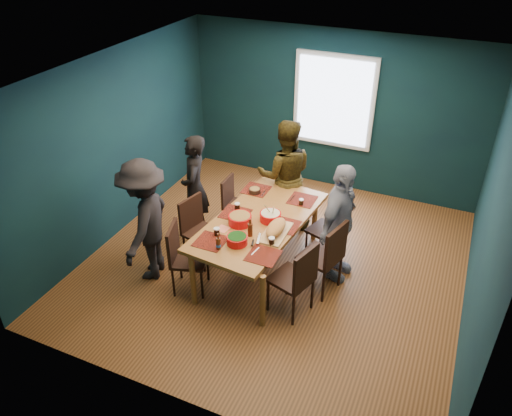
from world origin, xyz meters
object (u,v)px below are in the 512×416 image
(chair_left_mid, at_px, (197,225))
(dining_table, at_px, (259,224))
(chair_right_near, at_px, (298,276))
(bowl_dumpling, at_px, (270,216))
(chair_right_mid, at_px, (327,253))
(chair_left_far, at_px, (233,200))
(person_back, at_px, (285,175))
(person_near_left, at_px, (145,221))
(person_right, at_px, (339,223))
(bowl_salad, at_px, (240,219))
(cutting_board, at_px, (276,229))
(chair_right_far, at_px, (331,227))
(bowl_herbs, at_px, (237,239))
(chair_left_near, at_px, (182,253))
(person_far_left, at_px, (195,187))

(chair_left_mid, bearing_deg, dining_table, 22.08)
(chair_right_near, height_order, bowl_dumpling, bowl_dumpling)
(chair_left_mid, height_order, chair_right_mid, chair_right_mid)
(dining_table, distance_m, chair_left_far, 1.11)
(dining_table, xyz_separation_m, person_back, (-0.09, 1.17, 0.14))
(chair_left_far, relative_size, person_back, 0.49)
(chair_left_far, height_order, person_near_left, person_near_left)
(chair_left_mid, distance_m, bowl_dumpling, 1.08)
(chair_right_near, distance_m, bowl_dumpling, 0.95)
(person_right, bearing_deg, person_back, 59.03)
(bowl_salad, height_order, cutting_board, cutting_board)
(chair_left_far, height_order, chair_right_far, chair_right_far)
(person_near_left, xyz_separation_m, bowl_dumpling, (1.44, 0.73, 0.02))
(bowl_herbs, bearing_deg, chair_right_near, -1.62)
(chair_left_mid, bearing_deg, chair_right_far, 36.75)
(dining_table, bearing_deg, chair_left_mid, -165.88)
(bowl_salad, bearing_deg, person_near_left, -155.80)
(person_near_left, distance_m, bowl_salad, 1.22)
(chair_right_far, bearing_deg, chair_left_near, -120.78)
(bowl_herbs, bearing_deg, dining_table, 86.58)
(person_back, bearing_deg, chair_right_mid, 106.82)
(chair_right_far, bearing_deg, person_back, 165.71)
(chair_left_far, relative_size, chair_left_mid, 0.89)
(dining_table, bearing_deg, chair_left_far, 140.74)
(chair_right_mid, bearing_deg, dining_table, -168.79)
(chair_right_near, xyz_separation_m, person_back, (-0.86, 1.79, 0.28))
(person_back, bearing_deg, cutting_board, 82.97)
(person_far_left, relative_size, bowl_dumpling, 5.74)
(bowl_herbs, bearing_deg, chair_left_mid, 151.05)
(chair_left_near, distance_m, chair_right_mid, 1.83)
(person_far_left, distance_m, cutting_board, 1.63)
(chair_left_near, height_order, cutting_board, cutting_board)
(chair_left_mid, relative_size, person_right, 0.57)
(bowl_salad, bearing_deg, chair_right_far, 37.70)
(chair_right_far, bearing_deg, chair_right_near, -74.31)
(bowl_salad, bearing_deg, chair_left_far, 120.87)
(person_right, height_order, bowl_herbs, person_right)
(person_right, relative_size, bowl_salad, 5.48)
(chair_left_near, height_order, person_far_left, person_far_left)
(bowl_salad, xyz_separation_m, bowl_dumpling, (0.33, 0.23, -0.00))
(person_right, distance_m, cutting_board, 0.84)
(chair_left_mid, relative_size, bowl_dumpling, 3.40)
(chair_right_far, xyz_separation_m, bowl_dumpling, (-0.68, -0.55, 0.33))
(person_near_left, distance_m, bowl_dumpling, 1.61)
(dining_table, distance_m, person_back, 1.18)
(bowl_herbs, bearing_deg, person_far_left, 139.50)
(chair_left_mid, bearing_deg, person_far_left, 134.94)
(chair_left_near, bearing_deg, bowl_dumpling, 25.36)
(person_right, relative_size, cutting_board, 2.40)
(person_back, xyz_separation_m, bowl_salad, (-0.10, -1.36, 0.01))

